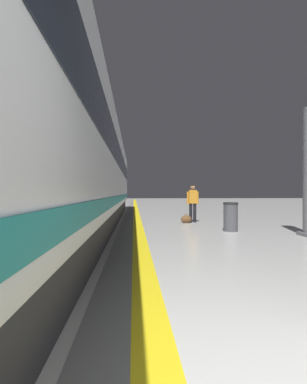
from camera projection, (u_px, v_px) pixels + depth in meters
name	position (u px, v px, depth m)	size (l,w,h in m)	color
safety_line_strip	(138.00, 225.00, 10.82)	(0.36, 80.00, 0.01)	yellow
tactile_edge_band	(129.00, 225.00, 10.80)	(0.63, 80.00, 0.01)	slate
high_speed_train	(70.00, 151.00, 8.91)	(2.94, 28.51, 4.97)	#38383D
passenger_near	(193.00, 200.00, 11.78)	(0.49, 0.20, 1.56)	black
duffel_bag_near	(186.00, 219.00, 11.50)	(0.44, 0.26, 0.36)	brown
waste_bin	(231.00, 217.00, 9.03)	(0.46, 0.46, 0.91)	#4C4C51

